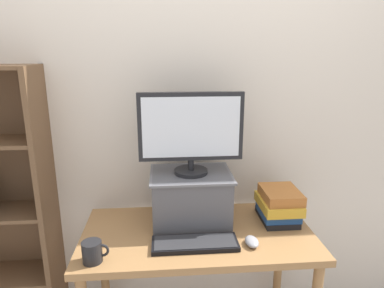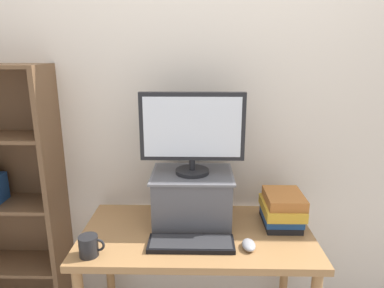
% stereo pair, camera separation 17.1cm
% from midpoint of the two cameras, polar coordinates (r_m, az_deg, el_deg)
% --- Properties ---
extents(back_wall, '(7.00, 0.08, 2.60)m').
position_cam_midpoint_polar(back_wall, '(2.04, -2.52, 4.38)').
color(back_wall, beige).
rests_on(back_wall, ground_plane).
extents(desk, '(1.20, 0.62, 0.77)m').
position_cam_midpoint_polar(desk, '(1.90, -1.75, -17.06)').
color(desk, '#9E7042').
rests_on(desk, ground_plane).
extents(riser_box, '(0.43, 0.33, 0.28)m').
position_cam_midpoint_polar(riser_box, '(1.88, -2.81, -8.75)').
color(riser_box, '#515156').
rests_on(riser_box, desk).
extents(computer_monitor, '(0.54, 0.18, 0.43)m').
position_cam_midpoint_polar(computer_monitor, '(1.76, -2.97, 2.22)').
color(computer_monitor, black).
rests_on(computer_monitor, riser_box).
extents(keyboard, '(0.42, 0.15, 0.02)m').
position_cam_midpoint_polar(keyboard, '(1.72, -2.46, -16.30)').
color(keyboard, black).
rests_on(keyboard, desk).
extents(computer_mouse, '(0.06, 0.10, 0.04)m').
position_cam_midpoint_polar(computer_mouse, '(1.74, 7.07, -15.92)').
color(computer_mouse, '#99999E').
rests_on(computer_mouse, desk).
extents(book_stack, '(0.21, 0.27, 0.18)m').
position_cam_midpoint_polar(book_stack, '(1.95, 11.83, -9.97)').
color(book_stack, black).
rests_on(book_stack, desk).
extents(coffee_mug, '(0.12, 0.09, 0.10)m').
position_cam_midpoint_polar(coffee_mug, '(1.68, -19.19, -16.69)').
color(coffee_mug, black).
rests_on(coffee_mug, desk).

